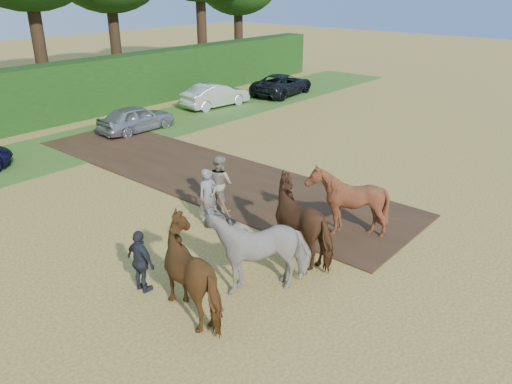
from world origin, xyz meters
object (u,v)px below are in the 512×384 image
Objects in this scene: spectator_far at (141,262)px; plough_team at (281,230)px; parked_cars at (68,133)px; spectator_near at (220,183)px.

spectator_far is 0.22× the size of plough_team.
spectator_far is at bearing 149.12° from plough_team.
spectator_near is at bearing -91.70° from parked_cars.
spectator_near is 0.05× the size of parked_cars.
parked_cars is at bearing 1.61° from spectator_near.
parked_cars is (0.29, 9.76, -0.23)m from spectator_near.
spectator_far is at bearing -112.74° from parked_cars.
parked_cars is at bearing -22.59° from spectator_far.
spectator_far is 12.59m from parked_cars.
spectator_far is 3.57m from plough_team.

